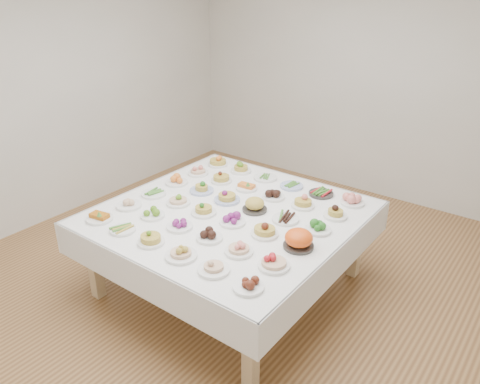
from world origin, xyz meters
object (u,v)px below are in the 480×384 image
Objects in this scene: dish_0 at (99,216)px; dish_18 at (176,179)px; display_table at (229,219)px; dish_35 at (353,199)px.

dish_0 is 1.02× the size of dish_18.
dish_0 is at bearing -135.11° from display_table.
dish_18 is at bearing -158.35° from dish_35.
display_table is 0.80m from dish_18.
dish_35 is at bearing 21.65° from dish_18.
dish_18 is at bearing 168.44° from display_table.
dish_0 is 1.05× the size of dish_35.
dish_35 is (1.54, 0.61, 0.00)m from dish_18.
dish_18 is (-0.77, 0.16, 0.11)m from display_table.
display_table is 9.59× the size of dish_18.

